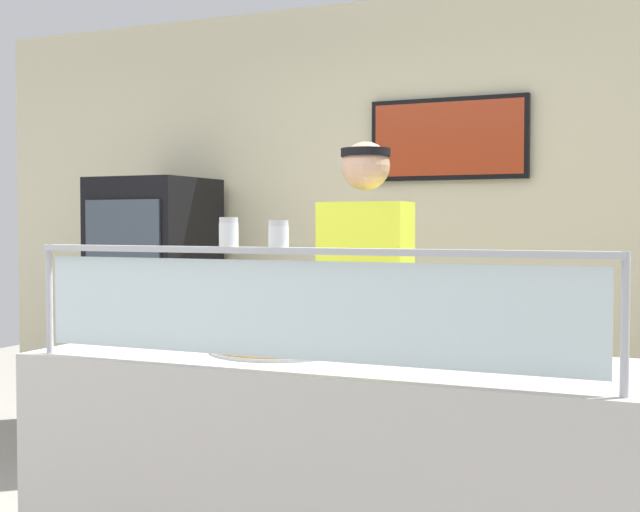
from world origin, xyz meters
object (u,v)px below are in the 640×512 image
object	(u,v)px
pizza_tray	(279,347)
drink_fridge	(155,318)
parmesan_shaker	(229,234)
worker_figure	(366,317)
pizza_server	(270,341)
pepper_flake_shaker	(279,236)

from	to	relation	value
pizza_tray	drink_fridge	bearing A→B (deg)	135.72
pizza_tray	parmesan_shaker	size ratio (longest dim) A/B	5.25
pizza_tray	worker_figure	bearing A→B (deg)	85.52
pizza_tray	pizza_server	bearing A→B (deg)	-144.02
drink_fridge	parmesan_shaker	bearing A→B (deg)	-50.14
pizza_server	drink_fridge	distance (m)	2.24
pizza_server	pepper_flake_shaker	distance (m)	0.54
pizza_tray	drink_fridge	distance (m)	2.24
pizza_server	pizza_tray	bearing A→B (deg)	25.25
pepper_flake_shaker	parmesan_shaker	bearing A→B (deg)	-180.00
worker_figure	pizza_tray	bearing A→B (deg)	-94.48
pizza_tray	worker_figure	xyz separation A→B (m)	(0.06, 0.73, 0.04)
pizza_server	parmesan_shaker	world-z (taller)	parmesan_shaker
parmesan_shaker	pepper_flake_shaker	world-z (taller)	parmesan_shaker
parmesan_shaker	pepper_flake_shaker	xyz separation A→B (m)	(0.18, 0.00, -0.00)
pizza_tray	parmesan_shaker	xyz separation A→B (m)	(-0.01, -0.35, 0.41)
pizza_server	worker_figure	xyz separation A→B (m)	(0.08, 0.75, 0.02)
pizza_tray	parmesan_shaker	world-z (taller)	parmesan_shaker
pizza_server	worker_figure	world-z (taller)	worker_figure
pepper_flake_shaker	drink_fridge	world-z (taller)	drink_fridge
pepper_flake_shaker	worker_figure	size ratio (longest dim) A/B	0.05
parmesan_shaker	drink_fridge	xyz separation A→B (m)	(-1.59, 1.91, -0.54)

